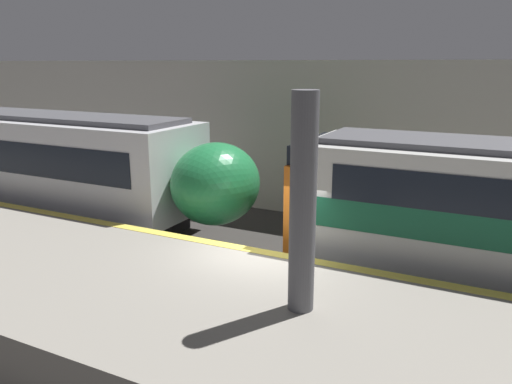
% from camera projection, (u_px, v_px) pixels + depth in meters
% --- Properties ---
extents(ground_plane, '(120.00, 120.00, 0.00)m').
position_uv_depth(ground_plane, '(263.00, 295.00, 11.57)').
color(ground_plane, '#33302D').
extents(platform, '(40.00, 5.13, 1.15)m').
position_uv_depth(platform, '(203.00, 323.00, 9.21)').
color(platform, gray).
rests_on(platform, ground).
extents(station_rear_barrier, '(50.00, 0.15, 5.32)m').
position_uv_depth(station_rear_barrier, '(348.00, 143.00, 16.49)').
color(station_rear_barrier, '#B2AD9E').
rests_on(station_rear_barrier, ground).
extents(support_pillar_near, '(0.44, 0.44, 3.69)m').
position_uv_depth(support_pillar_near, '(303.00, 205.00, 8.12)').
color(support_pillar_near, '#56565B').
rests_on(support_pillar_near, platform).
extents(train_modern, '(18.68, 3.03, 3.62)m').
position_uv_depth(train_modern, '(10.00, 161.00, 17.71)').
color(train_modern, black).
rests_on(train_modern, ground).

